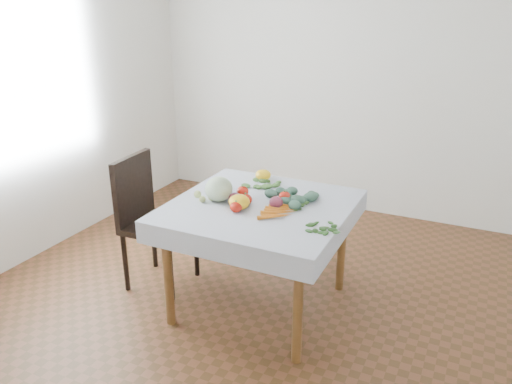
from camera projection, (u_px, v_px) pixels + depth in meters
ground at (260, 304)px, 3.48m from camera, size 4.00×4.00×0.00m
back_wall at (350, 74)px, 4.69m from camera, size 4.00×0.04×2.70m
left_wall at (23, 90)px, 3.81m from camera, size 0.04×4.00×2.70m
table at (260, 219)px, 3.25m from camera, size 1.00×1.00×0.75m
tablecloth at (260, 205)px, 3.22m from camera, size 1.12×1.12×0.01m
chair at (148, 213)px, 3.60m from camera, size 0.46×0.46×0.97m
cabbage at (219, 189)px, 3.25m from camera, size 0.19×0.19×0.16m
tomato_a at (243, 192)px, 3.33m from camera, size 0.09×0.09×0.07m
tomato_b at (246, 199)px, 3.20m from camera, size 0.10×0.10×0.07m
tomato_c at (236, 207)px, 3.09m from camera, size 0.10×0.10×0.07m
tomato_d at (285, 197)px, 3.25m from camera, size 0.10×0.10×0.07m
heirloom_back at (263, 175)px, 3.64m from camera, size 0.11×0.11×0.08m
heirloom_front at (239, 202)px, 3.13m from camera, size 0.18×0.18×0.09m
onion_a at (276, 202)px, 3.15m from camera, size 0.11×0.11×0.08m
onion_b at (235, 198)px, 3.21m from camera, size 0.10×0.10×0.07m
tomatillo_cluster at (204, 197)px, 3.28m from camera, size 0.11×0.11×0.04m
carrot_bunch at (280, 211)px, 3.07m from camera, size 0.20×0.28×0.03m
kale_bunch at (287, 196)px, 3.29m from camera, size 0.36×0.32×0.05m
basil_bunch at (323, 227)px, 2.88m from camera, size 0.23×0.16×0.01m
dill_bunch at (262, 184)px, 3.54m from camera, size 0.22×0.20×0.02m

